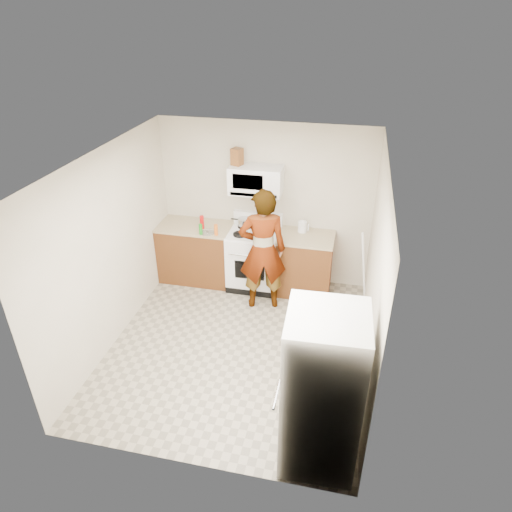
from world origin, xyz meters
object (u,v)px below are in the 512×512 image
(person, at_px, (263,250))
(kettle, at_px, (302,227))
(saucepan, at_px, (245,222))
(microwave, at_px, (256,180))
(gas_range, at_px, (254,258))
(fridge, at_px, (322,392))

(person, distance_m, kettle, 0.81)
(kettle, relative_size, saucepan, 0.82)
(kettle, bearing_deg, microwave, 179.19)
(gas_range, relative_size, person, 0.62)
(fridge, bearing_deg, saucepan, 113.53)
(microwave, bearing_deg, fridge, -67.05)
(microwave, height_order, fridge, microwave)
(gas_range, distance_m, person, 0.70)
(person, bearing_deg, saucepan, -72.40)
(gas_range, xyz_separation_m, saucepan, (-0.18, 0.14, 0.52))
(gas_range, height_order, kettle, gas_range)
(microwave, bearing_deg, person, -69.77)
(gas_range, distance_m, microwave, 1.22)
(microwave, distance_m, kettle, 0.98)
(microwave, xyz_separation_m, kettle, (0.70, 0.03, -0.68))
(fridge, bearing_deg, person, 111.46)
(person, bearing_deg, microwave, -84.95)
(microwave, height_order, kettle, microwave)
(microwave, distance_m, person, 1.04)
(person, relative_size, kettle, 11.31)
(fridge, relative_size, kettle, 10.57)
(microwave, relative_size, saucepan, 3.90)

